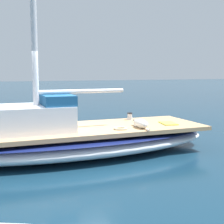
# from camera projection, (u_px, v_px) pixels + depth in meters

# --- Properties ---
(ground_plane) EXTENTS (120.00, 120.00, 0.00)m
(ground_plane) POSITION_uv_depth(u_px,v_px,m) (75.00, 154.00, 7.77)
(ground_plane) COLOR #143347
(sailboat_main) EXTENTS (2.62, 7.27, 0.66)m
(sailboat_main) POSITION_uv_depth(u_px,v_px,m) (75.00, 141.00, 7.73)
(sailboat_main) COLOR white
(sailboat_main) RESTS_ON ground
(cabin_house) EXTENTS (1.43, 2.24, 0.84)m
(cabin_house) POSITION_uv_depth(u_px,v_px,m) (27.00, 117.00, 7.24)
(cabin_house) COLOR silver
(cabin_house) RESTS_ON sailboat_main
(dog_white) EXTENTS (0.95, 0.31, 0.22)m
(dog_white) POSITION_uv_depth(u_px,v_px,m) (141.00, 123.00, 7.73)
(dog_white) COLOR silver
(dog_white) RESTS_ON sailboat_main
(deck_winch) EXTENTS (0.16, 0.16, 0.21)m
(deck_winch) POSITION_uv_depth(u_px,v_px,m) (130.00, 116.00, 8.99)
(deck_winch) COLOR #B7B7BC
(deck_winch) RESTS_ON sailboat_main
(coiled_rope) EXTENTS (0.32, 0.32, 0.04)m
(coiled_rope) POSITION_uv_depth(u_px,v_px,m) (120.00, 128.00, 7.52)
(coiled_rope) COLOR beige
(coiled_rope) RESTS_ON sailboat_main
(deck_towel) EXTENTS (0.62, 0.46, 0.03)m
(deck_towel) POSITION_uv_depth(u_px,v_px,m) (168.00, 123.00, 8.31)
(deck_towel) COLOR #D8D14C
(deck_towel) RESTS_ON sailboat_main
(mooring_buoy) EXTENTS (0.44, 0.44, 0.44)m
(mooring_buoy) POSITION_uv_depth(u_px,v_px,m) (67.00, 124.00, 10.97)
(mooring_buoy) COLOR #E55119
(mooring_buoy) RESTS_ON ground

